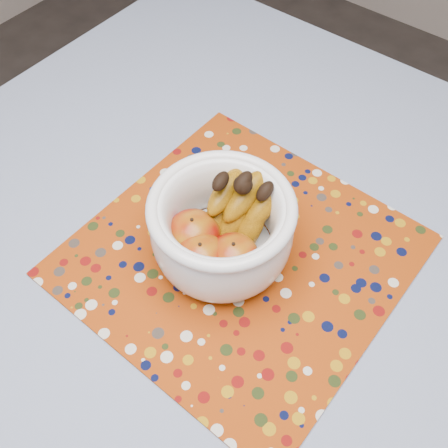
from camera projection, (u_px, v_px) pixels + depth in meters
name	position (u px, v px, depth m)	size (l,w,h in m)	color
table	(233.00, 332.00, 0.82)	(1.20, 1.20, 0.75)	brown
tablecloth	(234.00, 308.00, 0.76)	(1.32, 1.32, 0.01)	slate
placemat	(240.00, 255.00, 0.80)	(0.46, 0.46, 0.00)	#933308
fruit_bowl	(224.00, 226.00, 0.75)	(0.21, 0.21, 0.15)	white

